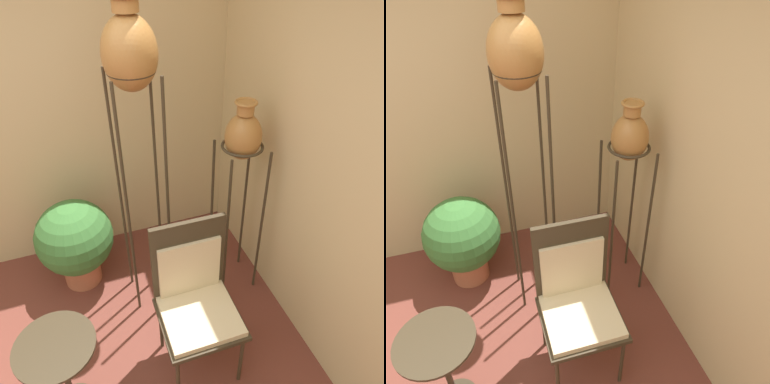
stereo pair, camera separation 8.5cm
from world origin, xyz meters
The scene contains 5 objects.
vase_stand_tall centered at (0.94, 1.10, 1.85)m, with size 0.31×0.31×2.19m.
vase_stand_medium centered at (1.61, 0.99, 1.29)m, with size 0.30×0.30×1.59m.
chair centered at (1.08, 0.47, 0.61)m, with size 0.50×0.48×1.09m.
side_table centered at (0.25, 0.37, 0.48)m, with size 0.44×0.44×0.66m.
potted_plant centered at (0.43, 1.41, 0.44)m, with size 0.60×0.60×0.77m.
Camera 2 is at (0.63, -0.96, 2.47)m, focal length 35.00 mm.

